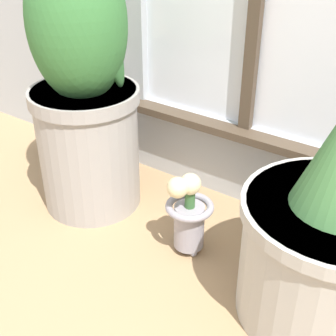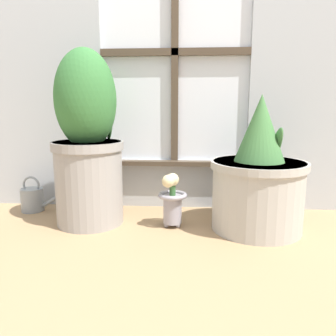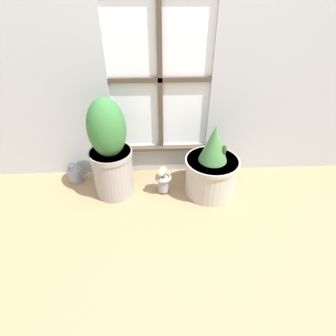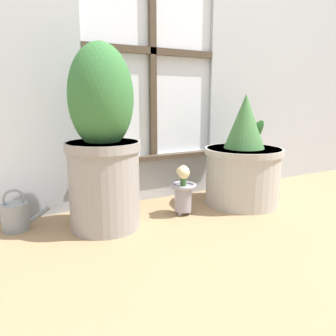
{
  "view_description": "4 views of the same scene",
  "coord_description": "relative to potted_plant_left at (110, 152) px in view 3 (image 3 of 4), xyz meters",
  "views": [
    {
      "loc": [
        0.55,
        -0.68,
        0.87
      ],
      "look_at": [
        -0.06,
        0.18,
        0.25
      ],
      "focal_mm": 50.0,
      "sensor_mm": 36.0,
      "label": 1
    },
    {
      "loc": [
        0.08,
        -1.23,
        0.53
      ],
      "look_at": [
        -0.02,
        0.22,
        0.26
      ],
      "focal_mm": 35.0,
      "sensor_mm": 36.0,
      "label": 2
    },
    {
      "loc": [
        -0.03,
        -1.43,
        1.4
      ],
      "look_at": [
        0.04,
        0.18,
        0.24
      ],
      "focal_mm": 28.0,
      "sensor_mm": 36.0,
      "label": 3
    },
    {
      "loc": [
        -0.8,
        -1.13,
        0.56
      ],
      "look_at": [
        -0.06,
        0.23,
        0.23
      ],
      "focal_mm": 35.0,
      "sensor_mm": 36.0,
      "label": 4
    }
  ],
  "objects": [
    {
      "name": "potted_plant_right",
      "position": [
        0.76,
        -0.03,
        -0.15
      ],
      "size": [
        0.41,
        0.41,
        0.59
      ],
      "color": "#B7B2A8",
      "rests_on": "ground_plane"
    },
    {
      "name": "wall_with_window",
      "position": [
        0.38,
        0.3,
        0.9
      ],
      "size": [
        4.4,
        0.1,
        2.5
      ],
      "color": "#B2B7BC",
      "rests_on": "ground_plane"
    },
    {
      "name": "potted_plant_left",
      "position": [
        0.0,
        0.0,
        0.0
      ],
      "size": [
        0.32,
        0.32,
        0.79
      ],
      "color": "#9E9993",
      "rests_on": "ground_plane"
    },
    {
      "name": "watering_can",
      "position": [
        -0.35,
        0.15,
        -0.31
      ],
      "size": [
        0.2,
        0.11,
        0.18
      ],
      "color": "gray",
      "rests_on": "ground_plane"
    },
    {
      "name": "ground_plane",
      "position": [
        0.38,
        -0.21,
        -0.37
      ],
      "size": [
        10.0,
        10.0,
        0.0
      ],
      "primitive_type": "plane",
      "color": "tan"
    },
    {
      "name": "flower_vase",
      "position": [
        0.38,
        -0.03,
        -0.24
      ],
      "size": [
        0.13,
        0.13,
        0.25
      ],
      "color": "#99939E",
      "rests_on": "ground_plane"
    }
  ]
}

